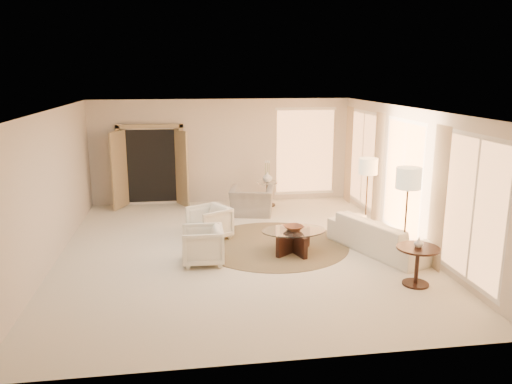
{
  "coord_description": "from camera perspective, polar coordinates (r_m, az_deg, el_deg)",
  "views": [
    {
      "loc": [
        -1.04,
        -9.4,
        3.47
      ],
      "look_at": [
        0.4,
        0.4,
        1.1
      ],
      "focal_mm": 35.0,
      "sensor_mm": 36.0,
      "label": 1
    }
  ],
  "objects": [
    {
      "name": "sofa",
      "position": [
        10.26,
        14.06,
        -4.78
      ],
      "size": [
        1.69,
        2.45,
        0.67
      ],
      "primitive_type": "imported",
      "rotation": [
        0.0,
        0.0,
        1.96
      ],
      "color": "white",
      "rests_on": "room"
    },
    {
      "name": "curtains_right",
      "position": [
        11.52,
        14.5,
        2.16
      ],
      "size": [
        0.06,
        5.2,
        2.6
      ],
      "primitive_type": null,
      "color": "tan",
      "rests_on": "room"
    },
    {
      "name": "armchair_right",
      "position": [
        9.36,
        -6.14,
        -5.88
      ],
      "size": [
        0.71,
        0.76,
        0.77
      ],
      "primitive_type": "imported",
      "rotation": [
        0.0,
        0.0,
        -1.59
      ],
      "color": "white",
      "rests_on": "room"
    },
    {
      "name": "room",
      "position": [
        9.68,
        -2.0,
        1.09
      ],
      "size": [
        7.04,
        8.04,
        2.83
      ],
      "color": "silver",
      "rests_on": "ground"
    },
    {
      "name": "coffee_table",
      "position": [
        9.9,
        4.3,
        -5.31
      ],
      "size": [
        1.59,
        1.59,
        0.46
      ],
      "rotation": [
        0.0,
        0.0,
        -0.31
      ],
      "color": "black",
      "rests_on": "room"
    },
    {
      "name": "side_vase",
      "position": [
        13.22,
        1.31,
        1.72
      ],
      "size": [
        0.32,
        0.32,
        0.27
      ],
      "primitive_type": "imported",
      "rotation": [
        0.0,
        0.0,
        0.3
      ],
      "color": "white",
      "rests_on": "side_table"
    },
    {
      "name": "floor_lamp_near",
      "position": [
        11.06,
        12.68,
        2.5
      ],
      "size": [
        0.41,
        0.41,
        1.68
      ],
      "rotation": [
        0.0,
        0.0,
        0.36
      ],
      "color": "#2C231A",
      "rests_on": "room"
    },
    {
      "name": "area_rug",
      "position": [
        10.41,
        2.04,
        -6.0
      ],
      "size": [
        4.0,
        4.0,
        0.01
      ],
      "primitive_type": "cylinder",
      "rotation": [
        0.0,
        0.0,
        0.37
      ],
      "color": "#403321",
      "rests_on": "room"
    },
    {
      "name": "end_vase",
      "position": [
        8.68,
        18.1,
        -5.54
      ],
      "size": [
        0.18,
        0.18,
        0.17
      ],
      "primitive_type": "imported",
      "rotation": [
        0.0,
        0.0,
        -0.14
      ],
      "color": "white",
      "rests_on": "end_table"
    },
    {
      "name": "floor_lamp_far",
      "position": [
        9.27,
        17.01,
        1.01
      ],
      "size": [
        0.45,
        0.45,
        1.84
      ],
      "rotation": [
        0.0,
        0.0,
        -0.44
      ],
      "color": "#2C231A",
      "rests_on": "room"
    },
    {
      "name": "bowl",
      "position": [
        9.84,
        4.32,
        -4.11
      ],
      "size": [
        0.47,
        0.47,
        0.09
      ],
      "primitive_type": "imported",
      "rotation": [
        0.0,
        0.0,
        0.33
      ],
      "color": "brown",
      "rests_on": "coffee_table"
    },
    {
      "name": "windows_right",
      "position": [
        10.72,
        16.6,
        1.48
      ],
      "size": [
        0.1,
        6.4,
        2.4
      ],
      "primitive_type": null,
      "color": "#FFAD66",
      "rests_on": "room"
    },
    {
      "name": "french_doors",
      "position": [
        13.47,
        -11.89,
        2.88
      ],
      "size": [
        1.95,
        0.66,
        2.16
      ],
      "color": "tan",
      "rests_on": "room"
    },
    {
      "name": "armchair_left",
      "position": [
        10.72,
        -5.36,
        -3.32
      ],
      "size": [
        0.98,
        1.0,
        0.78
      ],
      "primitive_type": "imported",
      "rotation": [
        0.0,
        0.0,
        -1.06
      ],
      "color": "white",
      "rests_on": "room"
    },
    {
      "name": "window_back_corner",
      "position": [
        13.93,
        5.65,
        4.63
      ],
      "size": [
        1.7,
        0.1,
        2.4
      ],
      "primitive_type": null,
      "color": "#FFAD66",
      "rests_on": "room"
    },
    {
      "name": "accent_chair",
      "position": [
        12.43,
        -0.51,
        -0.56
      ],
      "size": [
        1.18,
        0.9,
        0.92
      ],
      "primitive_type": "imported",
      "rotation": [
        0.0,
        0.0,
        2.92
      ],
      "color": "gray",
      "rests_on": "room"
    },
    {
      "name": "end_table",
      "position": [
        8.78,
        17.96,
        -7.32
      ],
      "size": [
        0.7,
        0.7,
        0.67
      ],
      "rotation": [
        0.0,
        0.0,
        0.31
      ],
      "color": "black",
      "rests_on": "room"
    },
    {
      "name": "side_table",
      "position": [
        13.31,
        1.3,
        0.08
      ],
      "size": [
        0.56,
        0.56,
        0.65
      ],
      "rotation": [
        0.0,
        0.0,
        -0.07
      ],
      "color": "#2C231A",
      "rests_on": "room"
    }
  ]
}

